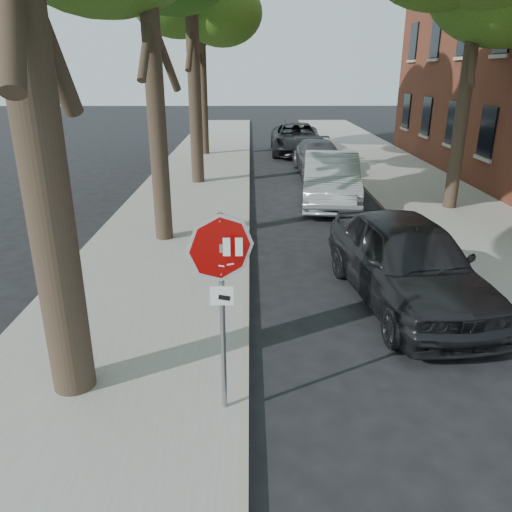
{
  "coord_description": "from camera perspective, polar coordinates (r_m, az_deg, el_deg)",
  "views": [
    {
      "loc": [
        -0.36,
        -5.39,
        4.22
      ],
      "look_at": [
        -0.29,
        0.42,
        2.05
      ],
      "focal_mm": 35.0,
      "sensor_mm": 36.0,
      "label": 1
    }
  ],
  "objects": [
    {
      "name": "ground",
      "position": [
        6.86,
        2.59,
        -17.52
      ],
      "size": [
        120.0,
        120.0,
        0.0
      ],
      "primitive_type": "plane",
      "color": "black",
      "rests_on": "ground"
    },
    {
      "name": "sidewalk_left",
      "position": [
        18.01,
        -7.54,
        6.96
      ],
      "size": [
        4.0,
        55.0,
        0.12
      ],
      "primitive_type": "cube",
      "color": "gray",
      "rests_on": "ground"
    },
    {
      "name": "sidewalk_right",
      "position": [
        18.98,
        19.05,
        6.71
      ],
      "size": [
        4.0,
        55.0,
        0.12
      ],
      "primitive_type": "cube",
      "color": "gray",
      "rests_on": "ground"
    },
    {
      "name": "curb_left",
      "position": [
        17.88,
        -0.95,
        7.05
      ],
      "size": [
        0.12,
        55.0,
        0.13
      ],
      "primitive_type": "cube",
      "color": "#9E9384",
      "rests_on": "ground"
    },
    {
      "name": "curb_right",
      "position": [
        18.4,
        12.99,
        6.91
      ],
      "size": [
        0.12,
        55.0,
        0.13
      ],
      "primitive_type": "cube",
      "color": "#9E9384",
      "rests_on": "ground"
    },
    {
      "name": "stop_sign",
      "position": [
        5.84,
        -3.97,
        -2.47
      ],
      "size": [
        0.76,
        0.34,
        2.61
      ],
      "color": "gray",
      "rests_on": "sidewalk_left"
    },
    {
      "name": "tree_far",
      "position": [
        26.78,
        -6.42,
        26.79
      ],
      "size": [
        5.29,
        4.91,
        9.33
      ],
      "color": "black",
      "rests_on": "sidewalk_left"
    },
    {
      "name": "car_a",
      "position": [
        9.82,
        16.9,
        -0.57
      ],
      "size": [
        2.57,
        5.14,
        1.68
      ],
      "primitive_type": "imported",
      "rotation": [
        0.0,
        0.0,
        0.12
      ],
      "color": "black",
      "rests_on": "ground"
    },
    {
      "name": "car_b",
      "position": [
        16.89,
        8.55,
        8.67
      ],
      "size": [
        2.33,
        5.19,
        1.65
      ],
      "primitive_type": "imported",
      "rotation": [
        0.0,
        0.0,
        -0.12
      ],
      "color": "#AEB0B7",
      "rests_on": "ground"
    },
    {
      "name": "car_c",
      "position": [
        22.0,
        7.2,
        11.09
      ],
      "size": [
        2.06,
        4.8,
        1.38
      ],
      "primitive_type": "imported",
      "rotation": [
        0.0,
        0.0,
        0.03
      ],
      "color": "#46454A",
      "rests_on": "ground"
    },
    {
      "name": "car_d",
      "position": [
        27.37,
        4.64,
        13.23
      ],
      "size": [
        2.75,
        5.76,
        1.59
      ],
      "primitive_type": "imported",
      "rotation": [
        0.0,
        0.0,
        -0.02
      ],
      "color": "black",
      "rests_on": "ground"
    }
  ]
}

